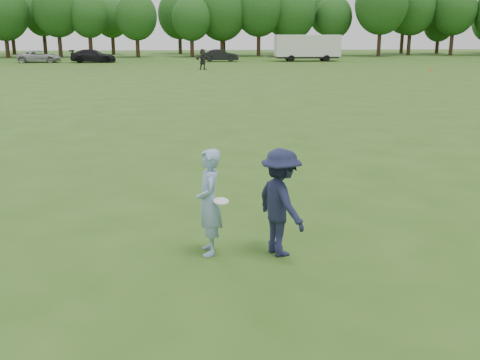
{
  "coord_description": "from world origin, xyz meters",
  "views": [
    {
      "loc": [
        -1.74,
        -9.92,
        3.92
      ],
      "look_at": [
        -0.85,
        0.49,
        1.1
      ],
      "focal_mm": 42.0,
      "sensor_mm": 36.0,
      "label": 1
    }
  ],
  "objects_px": {
    "car_f": "(220,55)",
    "cargo_trailer": "(307,47)",
    "thrower": "(209,202)",
    "defender": "(281,202)",
    "field_cone": "(430,69)",
    "car_c": "(40,57)",
    "player_far_d": "(203,59)",
    "car_d": "(93,56)"
  },
  "relations": [
    {
      "from": "car_c",
      "to": "car_d",
      "type": "xyz_separation_m",
      "value": [
        6.43,
        -0.67,
        0.07
      ]
    },
    {
      "from": "cargo_trailer",
      "to": "player_far_d",
      "type": "bearing_deg",
      "value": -133.26
    },
    {
      "from": "player_far_d",
      "to": "thrower",
      "type": "bearing_deg",
      "value": -123.99
    },
    {
      "from": "field_cone",
      "to": "car_c",
      "type": "bearing_deg",
      "value": 157.27
    },
    {
      "from": "thrower",
      "to": "player_far_d",
      "type": "bearing_deg",
      "value": 175.43
    },
    {
      "from": "defender",
      "to": "cargo_trailer",
      "type": "bearing_deg",
      "value": -35.46
    },
    {
      "from": "car_c",
      "to": "field_cone",
      "type": "bearing_deg",
      "value": -114.67
    },
    {
      "from": "defender",
      "to": "cargo_trailer",
      "type": "xyz_separation_m",
      "value": [
        12.9,
        61.33,
        0.81
      ]
    },
    {
      "from": "defender",
      "to": "field_cone",
      "type": "distance_m",
      "value": 48.88
    },
    {
      "from": "thrower",
      "to": "player_far_d",
      "type": "xyz_separation_m",
      "value": [
        0.87,
        47.06,
        0.06
      ]
    },
    {
      "from": "cargo_trailer",
      "to": "field_cone",
      "type": "bearing_deg",
      "value": -63.9
    },
    {
      "from": "player_far_d",
      "to": "cargo_trailer",
      "type": "distance_m",
      "value": 19.41
    },
    {
      "from": "car_c",
      "to": "car_f",
      "type": "xyz_separation_m",
      "value": [
        21.71,
        0.35,
        0.03
      ]
    },
    {
      "from": "thrower",
      "to": "defender",
      "type": "distance_m",
      "value": 1.27
    },
    {
      "from": "defender",
      "to": "thrower",
      "type": "bearing_deg",
      "value": 59.83
    },
    {
      "from": "player_far_d",
      "to": "car_f",
      "type": "xyz_separation_m",
      "value": [
        2.45,
        14.29,
        -0.28
      ]
    },
    {
      "from": "player_far_d",
      "to": "car_d",
      "type": "height_order",
      "value": "player_far_d"
    },
    {
      "from": "thrower",
      "to": "car_f",
      "type": "relative_size",
      "value": 0.43
    },
    {
      "from": "car_c",
      "to": "car_d",
      "type": "bearing_deg",
      "value": -97.89
    },
    {
      "from": "player_far_d",
      "to": "field_cone",
      "type": "bearing_deg",
      "value": -41.47
    },
    {
      "from": "thrower",
      "to": "field_cone",
      "type": "relative_size",
      "value": 6.37
    },
    {
      "from": "defender",
      "to": "field_cone",
      "type": "xyz_separation_m",
      "value": [
        21.42,
        43.93,
        -0.81
      ]
    },
    {
      "from": "car_f",
      "to": "field_cone",
      "type": "bearing_deg",
      "value": -134.07
    },
    {
      "from": "player_far_d",
      "to": "car_f",
      "type": "bearing_deg",
      "value": 47.35
    },
    {
      "from": "player_far_d",
      "to": "field_cone",
      "type": "height_order",
      "value": "player_far_d"
    },
    {
      "from": "thrower",
      "to": "field_cone",
      "type": "distance_m",
      "value": 49.32
    },
    {
      "from": "thrower",
      "to": "defender",
      "type": "relative_size",
      "value": 0.99
    },
    {
      "from": "thrower",
      "to": "cargo_trailer",
      "type": "relative_size",
      "value": 0.21
    },
    {
      "from": "player_far_d",
      "to": "defender",
      "type": "bearing_deg",
      "value": -122.46
    },
    {
      "from": "field_cone",
      "to": "car_f",
      "type": "bearing_deg",
      "value": 137.8
    },
    {
      "from": "car_d",
      "to": "car_c",
      "type": "bearing_deg",
      "value": 81.51
    },
    {
      "from": "field_cone",
      "to": "player_far_d",
      "type": "bearing_deg",
      "value": 171.47
    },
    {
      "from": "car_c",
      "to": "car_f",
      "type": "height_order",
      "value": "car_f"
    },
    {
      "from": "car_c",
      "to": "car_d",
      "type": "distance_m",
      "value": 6.47
    },
    {
      "from": "car_f",
      "to": "cargo_trailer",
      "type": "bearing_deg",
      "value": -92.73
    },
    {
      "from": "defender",
      "to": "field_cone",
      "type": "height_order",
      "value": "defender"
    },
    {
      "from": "player_far_d",
      "to": "field_cone",
      "type": "relative_size",
      "value": 6.78
    },
    {
      "from": "car_c",
      "to": "thrower",
      "type": "bearing_deg",
      "value": -165.16
    },
    {
      "from": "car_c",
      "to": "player_far_d",
      "type": "bearing_deg",
      "value": -127.83
    },
    {
      "from": "thrower",
      "to": "cargo_trailer",
      "type": "xyz_separation_m",
      "value": [
        14.16,
        61.19,
        0.82
      ]
    },
    {
      "from": "car_c",
      "to": "defender",
      "type": "bearing_deg",
      "value": -164.12
    },
    {
      "from": "thrower",
      "to": "car_f",
      "type": "height_order",
      "value": "thrower"
    }
  ]
}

